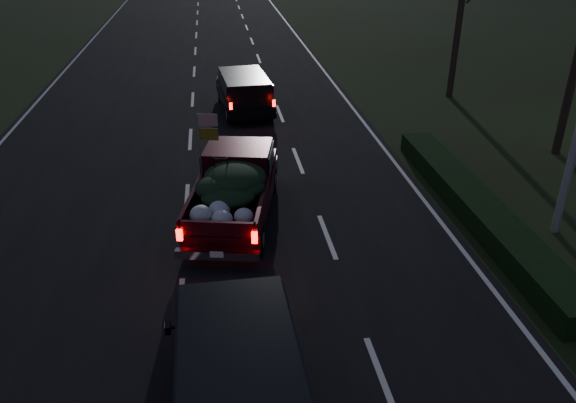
{
  "coord_description": "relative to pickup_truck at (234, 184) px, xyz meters",
  "views": [
    {
      "loc": [
        0.97,
        -9.56,
        7.32
      ],
      "look_at": [
        2.54,
        2.08,
        1.3
      ],
      "focal_mm": 35.0,
      "sensor_mm": 36.0,
      "label": 1
    }
  ],
  "objects": [
    {
      "name": "ground",
      "position": [
        -1.35,
        -3.9,
        -0.97
      ],
      "size": [
        120.0,
        120.0,
        0.0
      ],
      "primitive_type": "plane",
      "color": "black",
      "rests_on": "ground"
    },
    {
      "name": "road_asphalt",
      "position": [
        -1.35,
        -3.9,
        -0.96
      ],
      "size": [
        14.0,
        120.0,
        0.02
      ],
      "primitive_type": "cube",
      "color": "black",
      "rests_on": "ground"
    },
    {
      "name": "hedge_row",
      "position": [
        6.45,
        -0.9,
        -0.67
      ],
      "size": [
        1.0,
        10.0,
        0.6
      ],
      "primitive_type": "cube",
      "color": "black",
      "rests_on": "ground"
    },
    {
      "name": "pickup_truck",
      "position": [
        0.0,
        0.0,
        0.0
      ],
      "size": [
        2.8,
        5.19,
        2.58
      ],
      "rotation": [
        0.0,
        0.0,
        -0.2
      ],
      "color": "#39070F",
      "rests_on": "ground"
    },
    {
      "name": "lead_suv",
      "position": [
        0.85,
        9.12,
        -0.01
      ],
      "size": [
        2.21,
        4.54,
        1.26
      ],
      "rotation": [
        0.0,
        0.0,
        0.09
      ],
      "color": "black",
      "rests_on": "ground"
    },
    {
      "name": "rear_suv",
      "position": [
        -0.27,
        -6.82,
        0.02
      ],
      "size": [
        2.17,
        4.57,
        1.3
      ],
      "rotation": [
        0.0,
        0.0,
        0.02
      ],
      "color": "black",
      "rests_on": "ground"
    }
  ]
}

